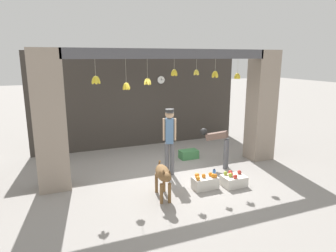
{
  "coord_description": "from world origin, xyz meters",
  "views": [
    {
      "loc": [
        -2.91,
        -6.79,
        3.02
      ],
      "look_at": [
        0.0,
        0.44,
        1.22
      ],
      "focal_mm": 32.0,
      "sensor_mm": 36.0,
      "label": 1
    }
  ],
  "objects_px": {
    "shopkeeper": "(169,136)",
    "worker_stooping": "(218,142)",
    "fruit_crate_apples": "(234,180)",
    "wall_clock": "(161,80)",
    "fruit_crate_oranges": "(205,182)",
    "dog": "(163,175)",
    "produce_box_green": "(189,154)",
    "water_bottle": "(214,174)"
  },
  "relations": [
    {
      "from": "shopkeeper",
      "to": "worker_stooping",
      "type": "height_order",
      "value": "shopkeeper"
    },
    {
      "from": "fruit_crate_apples",
      "to": "wall_clock",
      "type": "xyz_separation_m",
      "value": [
        -0.32,
        4.06,
        2.12
      ]
    },
    {
      "from": "fruit_crate_oranges",
      "to": "dog",
      "type": "bearing_deg",
      "value": -174.54
    },
    {
      "from": "shopkeeper",
      "to": "fruit_crate_oranges",
      "type": "distance_m",
      "value": 1.48
    },
    {
      "from": "dog",
      "to": "fruit_crate_oranges",
      "type": "relative_size",
      "value": 1.78
    },
    {
      "from": "fruit_crate_apples",
      "to": "produce_box_green",
      "type": "height_order",
      "value": "fruit_crate_apples"
    },
    {
      "from": "water_bottle",
      "to": "wall_clock",
      "type": "distance_m",
      "value": 4.1
    },
    {
      "from": "dog",
      "to": "water_bottle",
      "type": "xyz_separation_m",
      "value": [
        1.61,
        0.56,
        -0.43
      ]
    },
    {
      "from": "produce_box_green",
      "to": "wall_clock",
      "type": "height_order",
      "value": "wall_clock"
    },
    {
      "from": "dog",
      "to": "produce_box_green",
      "type": "height_order",
      "value": "dog"
    },
    {
      "from": "worker_stooping",
      "to": "fruit_crate_oranges",
      "type": "xyz_separation_m",
      "value": [
        -1.03,
        -1.13,
        -0.56
      ]
    },
    {
      "from": "produce_box_green",
      "to": "wall_clock",
      "type": "bearing_deg",
      "value": 95.83
    },
    {
      "from": "water_bottle",
      "to": "produce_box_green",
      "type": "bearing_deg",
      "value": 87.74
    },
    {
      "from": "fruit_crate_oranges",
      "to": "water_bottle",
      "type": "bearing_deg",
      "value": 41.37
    },
    {
      "from": "fruit_crate_oranges",
      "to": "wall_clock",
      "type": "relative_size",
      "value": 2.17
    },
    {
      "from": "worker_stooping",
      "to": "fruit_crate_apples",
      "type": "xyz_separation_m",
      "value": [
        -0.31,
        -1.25,
        -0.58
      ]
    },
    {
      "from": "produce_box_green",
      "to": "water_bottle",
      "type": "height_order",
      "value": "produce_box_green"
    },
    {
      "from": "worker_stooping",
      "to": "wall_clock",
      "type": "relative_size",
      "value": 3.94
    },
    {
      "from": "produce_box_green",
      "to": "wall_clock",
      "type": "relative_size",
      "value": 2.04
    },
    {
      "from": "water_bottle",
      "to": "fruit_crate_oranges",
      "type": "bearing_deg",
      "value": -138.63
    },
    {
      "from": "shopkeeper",
      "to": "wall_clock",
      "type": "distance_m",
      "value": 3.21
    },
    {
      "from": "produce_box_green",
      "to": "fruit_crate_apples",
      "type": "bearing_deg",
      "value": -86.52
    },
    {
      "from": "fruit_crate_apples",
      "to": "fruit_crate_oranges",
      "type": "bearing_deg",
      "value": 170.88
    },
    {
      "from": "fruit_crate_apples",
      "to": "worker_stooping",
      "type": "bearing_deg",
      "value": 75.91
    },
    {
      "from": "shopkeeper",
      "to": "fruit_crate_apples",
      "type": "relative_size",
      "value": 3.19
    },
    {
      "from": "worker_stooping",
      "to": "fruit_crate_oranges",
      "type": "height_order",
      "value": "worker_stooping"
    },
    {
      "from": "dog",
      "to": "worker_stooping",
      "type": "distance_m",
      "value": 2.46
    },
    {
      "from": "dog",
      "to": "worker_stooping",
      "type": "bearing_deg",
      "value": 129.18
    },
    {
      "from": "water_bottle",
      "to": "fruit_crate_apples",
      "type": "bearing_deg",
      "value": -70.84
    },
    {
      "from": "fruit_crate_apples",
      "to": "wall_clock",
      "type": "relative_size",
      "value": 2.01
    },
    {
      "from": "water_bottle",
      "to": "dog",
      "type": "bearing_deg",
      "value": -160.79
    },
    {
      "from": "water_bottle",
      "to": "wall_clock",
      "type": "relative_size",
      "value": 0.91
    },
    {
      "from": "produce_box_green",
      "to": "wall_clock",
      "type": "xyz_separation_m",
      "value": [
        -0.19,
        1.86,
        2.13
      ]
    },
    {
      "from": "fruit_crate_apples",
      "to": "dog",
      "type": "bearing_deg",
      "value": 179.66
    },
    {
      "from": "fruit_crate_apples",
      "to": "produce_box_green",
      "type": "relative_size",
      "value": 0.99
    },
    {
      "from": "shopkeeper",
      "to": "worker_stooping",
      "type": "distance_m",
      "value": 1.52
    },
    {
      "from": "fruit_crate_apples",
      "to": "water_bottle",
      "type": "height_order",
      "value": "fruit_crate_apples"
    },
    {
      "from": "shopkeeper",
      "to": "produce_box_green",
      "type": "distance_m",
      "value": 1.7
    },
    {
      "from": "shopkeeper",
      "to": "worker_stooping",
      "type": "xyz_separation_m",
      "value": [
        1.48,
        0.04,
        -0.33
      ]
    },
    {
      "from": "water_bottle",
      "to": "shopkeeper",
      "type": "bearing_deg",
      "value": 146.62
    },
    {
      "from": "worker_stooping",
      "to": "wall_clock",
      "type": "xyz_separation_m",
      "value": [
        -0.64,
        2.81,
        1.54
      ]
    },
    {
      "from": "shopkeeper",
      "to": "water_bottle",
      "type": "xyz_separation_m",
      "value": [
        0.97,
        -0.64,
        -0.93
      ]
    }
  ]
}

